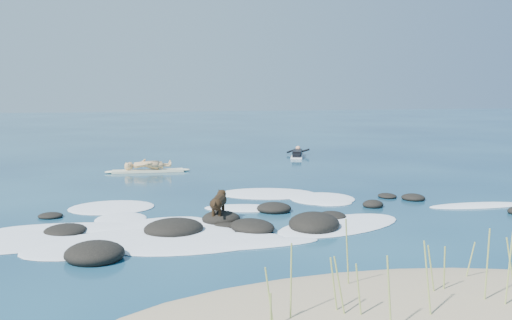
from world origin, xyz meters
name	(u,v)px	position (x,y,z in m)	size (l,w,h in m)	color
ground	(251,210)	(0.00, 0.00, 0.00)	(160.00, 160.00, 0.00)	#0A2642
dune_grass	(398,281)	(-0.01, -8.24, 0.64)	(4.02, 1.93, 1.23)	#98A951
reef_rocks	(237,225)	(-0.90, -2.10, 0.10)	(12.90, 5.59, 0.52)	black
breaking_foam	(203,221)	(-1.55, -1.14, 0.01)	(15.64, 8.01, 0.12)	white
standing_surfer_rig	(148,153)	(-2.21, 8.33, 0.78)	(3.47, 0.72, 1.97)	#EFECBF
paddling_surfer_rig	(297,154)	(5.54, 11.96, 0.16)	(1.63, 2.67, 0.47)	white
dog	(219,202)	(-1.20, -1.36, 0.54)	(0.64, 1.22, 0.81)	black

